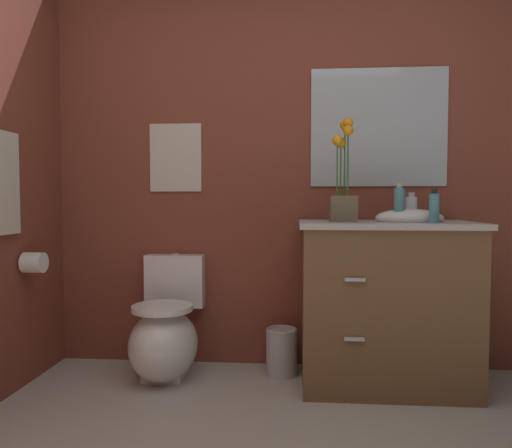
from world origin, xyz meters
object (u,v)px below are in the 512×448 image
flower_vase (343,190)px  trash_bin (281,351)px  vanity_cabinet (386,302)px  soap_bottle (411,208)px  lotion_bottle (434,208)px  toilet (166,335)px  hand_wash_bottle (399,204)px  toilet_paper_roll (34,263)px  wall_mirror (379,127)px  wall_poster (176,158)px  hanging_towel (1,183)px

flower_vase → trash_bin: (-0.34, 0.16, -0.94)m
vanity_cabinet → soap_bottle: (0.14, 0.04, 0.51)m
trash_bin → vanity_cabinet: bearing=-11.5°
soap_bottle → lotion_bottle: size_ratio=0.91×
toilet → lotion_bottle: 1.62m
hand_wash_bottle → toilet_paper_roll: hand_wash_bottle is taller
toilet → wall_mirror: 1.74m
lotion_bottle → wall_mirror: wall_mirror is taller
wall_poster → vanity_cabinet: bearing=-13.4°
vanity_cabinet → hand_wash_bottle: 0.54m
toilet_paper_roll → toilet: bearing=16.4°
vanity_cabinet → flower_vase: (-0.24, -0.04, 0.61)m
vanity_cabinet → flower_vase: 0.66m
lotion_bottle → toilet_paper_roll: 2.12m
wall_mirror → toilet_paper_roll: bearing=-166.3°
vanity_cabinet → hand_wash_bottle: (0.05, -0.05, 0.53)m
flower_vase → hand_wash_bottle: 0.30m
wall_mirror → hanging_towel: size_ratio=1.54×
toilet → soap_bottle: 1.55m
soap_bottle → hand_wash_bottle: bearing=-133.3°
lotion_bottle → flower_vase: bearing=165.2°
hand_wash_bottle → hanging_towel: hanging_towel is taller
vanity_cabinet → flower_vase: size_ratio=1.95×
hand_wash_bottle → toilet_paper_roll: bearing=-176.5°
hanging_towel → hand_wash_bottle: bearing=8.8°
flower_vase → soap_bottle: 0.40m
toilet_paper_roll → hanging_towel: bearing=-106.0°
wall_poster → wall_mirror: bearing=0.0°
toilet → vanity_cabinet: bearing=-1.2°
toilet → toilet_paper_roll: bearing=-163.6°
wall_mirror → hanging_towel: (-1.95, -0.66, -0.35)m
trash_bin → toilet_paper_roll: toilet_paper_roll is taller
vanity_cabinet → toilet_paper_roll: vanity_cabinet is taller
vanity_cabinet → hanging_towel: (-1.96, -0.36, 0.64)m
soap_bottle → flower_vase: bearing=-168.2°
soap_bottle → hanging_towel: bearing=-169.2°
flower_vase → trash_bin: flower_vase is taller
hanging_towel → toilet_paper_roll: bearing=74.0°
lotion_bottle → hanging_towel: size_ratio=0.33×
trash_bin → hanging_towel: 1.75m
soap_bottle → trash_bin: 1.10m
toilet → soap_bottle: size_ratio=4.37×
soap_bottle → lotion_bottle: (0.07, -0.19, 0.01)m
flower_vase → wall_mirror: (0.24, 0.34, 0.38)m
trash_bin → hanging_towel: (-1.38, -0.48, 0.97)m
wall_poster → hanging_towel: bearing=-137.8°
flower_vase → soap_bottle: (0.38, 0.08, -0.10)m
lotion_bottle → trash_bin: size_ratio=0.64×
toilet → wall_poster: wall_poster is taller
hanging_towel → toilet_paper_roll: (0.06, 0.19, -0.42)m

